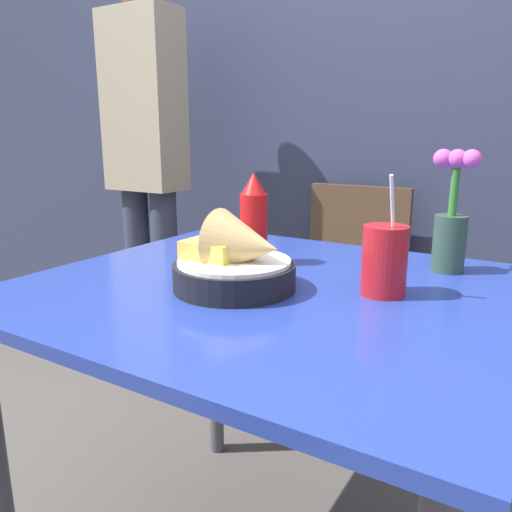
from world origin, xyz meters
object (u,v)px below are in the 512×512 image
at_px(chair_far_window, 348,280).
at_px(ketchup_bottle, 254,220).
at_px(flower_vase, 451,222).
at_px(food_basket, 238,262).
at_px(drink_cup, 384,263).
at_px(person_standing, 146,149).

bearing_deg(chair_far_window, ketchup_bottle, -85.94).
bearing_deg(flower_vase, chair_far_window, 127.13).
bearing_deg(food_basket, drink_cup, 25.11).
bearing_deg(person_standing, drink_cup, -28.09).
bearing_deg(drink_cup, ketchup_bottle, 167.77).
xyz_separation_m(chair_far_window, flower_vase, (0.46, -0.61, 0.36)).
xyz_separation_m(drink_cup, person_standing, (-1.22, 0.65, 0.18)).
xyz_separation_m(drink_cup, flower_vase, (0.07, 0.24, 0.05)).
bearing_deg(food_basket, person_standing, 141.40).
height_order(drink_cup, person_standing, person_standing).
distance_m(ketchup_bottle, drink_cup, 0.35).
distance_m(ketchup_bottle, flower_vase, 0.44).
distance_m(ketchup_bottle, person_standing, 1.07).
xyz_separation_m(food_basket, drink_cup, (0.26, 0.12, 0.01)).
height_order(chair_far_window, person_standing, person_standing).
height_order(chair_far_window, food_basket, food_basket).
height_order(food_basket, drink_cup, drink_cup).
height_order(ketchup_bottle, drink_cup, drink_cup).
distance_m(chair_far_window, person_standing, 0.98).
bearing_deg(drink_cup, person_standing, 151.91).
bearing_deg(chair_far_window, drink_cup, -65.29).
xyz_separation_m(chair_far_window, drink_cup, (0.39, -0.85, 0.31)).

